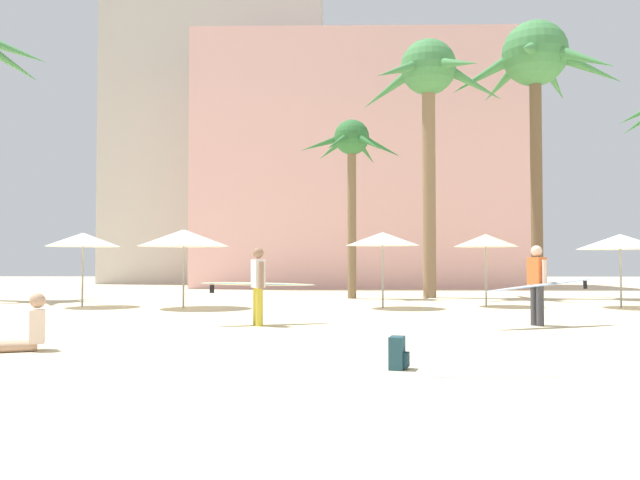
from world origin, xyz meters
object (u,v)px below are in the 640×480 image
at_px(person_far_right, 259,283).
at_px(cafe_umbrella_2, 83,240).
at_px(beach_towel, 485,370).
at_px(cafe_umbrella_3, 383,239).
at_px(cafe_umbrella_4, 184,238).
at_px(palm_tree_far_right, 536,67).
at_px(palm_tree_right, 352,153).
at_px(cafe_umbrella_0, 620,242).
at_px(cafe_umbrella_1, 486,241).
at_px(person_far_left, 538,283).
at_px(backpack, 398,353).
at_px(palm_tree_left, 429,87).
at_px(person_near_right, 25,331).

bearing_deg(person_far_right, cafe_umbrella_2, 113.15).
bearing_deg(beach_towel, cafe_umbrella_2, 128.84).
distance_m(cafe_umbrella_3, cafe_umbrella_4, 6.04).
relative_size(palm_tree_far_right, cafe_umbrella_2, 4.71).
bearing_deg(palm_tree_right, cafe_umbrella_0, -33.08).
bearing_deg(cafe_umbrella_1, cafe_umbrella_2, -177.75).
xyz_separation_m(palm_tree_right, person_far_left, (3.72, -11.22, -4.71)).
distance_m(beach_towel, backpack, 1.12).
xyz_separation_m(cafe_umbrella_3, person_far_left, (2.94, -5.72, -1.16)).
xyz_separation_m(palm_tree_left, cafe_umbrella_0, (4.96, -5.90, -6.39)).
distance_m(palm_tree_far_right, person_far_right, 17.06).
height_order(cafe_umbrella_2, person_near_right, cafe_umbrella_2).
distance_m(cafe_umbrella_1, cafe_umbrella_3, 3.44).
bearing_deg(person_far_left, cafe_umbrella_1, -114.74).
height_order(palm_tree_far_right, person_far_right, palm_tree_far_right).
distance_m(palm_tree_left, person_far_left, 14.04).
height_order(cafe_umbrella_1, cafe_umbrella_3, cafe_umbrella_3).
bearing_deg(palm_tree_far_right, cafe_umbrella_1, -122.58).
height_order(palm_tree_far_right, backpack, palm_tree_far_right).
height_order(cafe_umbrella_4, person_far_right, cafe_umbrella_4).
xyz_separation_m(cafe_umbrella_2, cafe_umbrella_4, (3.28, -0.53, 0.03)).
bearing_deg(person_near_right, cafe_umbrella_4, -113.40).
bearing_deg(palm_tree_right, cafe_umbrella_1, -48.36).
height_order(palm_tree_right, person_near_right, palm_tree_right).
xyz_separation_m(cafe_umbrella_0, person_far_right, (-10.44, -5.85, -1.10)).
relative_size(palm_tree_left, palm_tree_far_right, 0.95).
relative_size(palm_tree_far_right, backpack, 25.97).
bearing_deg(person_far_left, cafe_umbrella_2, -47.84).
bearing_deg(cafe_umbrella_2, cafe_umbrella_1, 2.25).
xyz_separation_m(palm_tree_right, cafe_umbrella_0, (8.06, -5.25, -3.63)).
relative_size(palm_tree_far_right, person_far_left, 3.71).
bearing_deg(cafe_umbrella_1, cafe_umbrella_0, -9.09).
bearing_deg(cafe_umbrella_0, cafe_umbrella_3, -178.03).
bearing_deg(person_far_right, palm_tree_left, 42.32).
relative_size(palm_tree_far_right, person_far_right, 4.17).
relative_size(cafe_umbrella_1, cafe_umbrella_2, 0.99).
distance_m(palm_tree_left, palm_tree_far_right, 4.25).
distance_m(person_far_left, person_near_right, 10.20).
bearing_deg(person_near_right, person_far_right, -147.85).
bearing_deg(backpack, person_near_right, 177.58).
distance_m(palm_tree_left, palm_tree_right, 4.20).
bearing_deg(cafe_umbrella_0, palm_tree_right, 146.92).
bearing_deg(beach_towel, cafe_umbrella_0, 60.13).
relative_size(cafe_umbrella_3, person_near_right, 2.24).
bearing_deg(cafe_umbrella_3, beach_towel, -87.99).
bearing_deg(cafe_umbrella_4, cafe_umbrella_0, 1.71).
xyz_separation_m(cafe_umbrella_2, beach_towel, (9.74, -12.10, -2.09)).
xyz_separation_m(cafe_umbrella_1, cafe_umbrella_2, (-12.65, -0.50, 0.02)).
xyz_separation_m(palm_tree_far_right, backpack, (-7.19, -17.46, -8.89)).
relative_size(person_far_right, person_far_left, 0.89).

